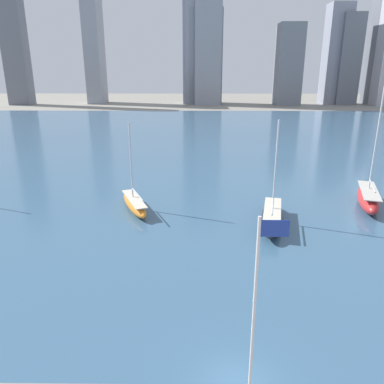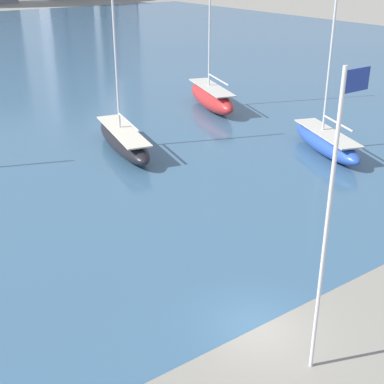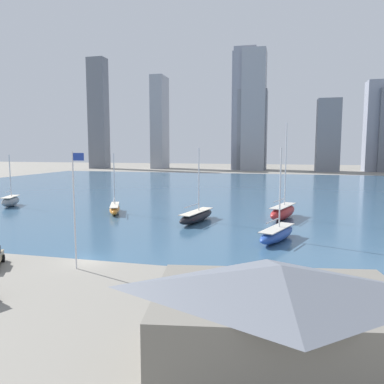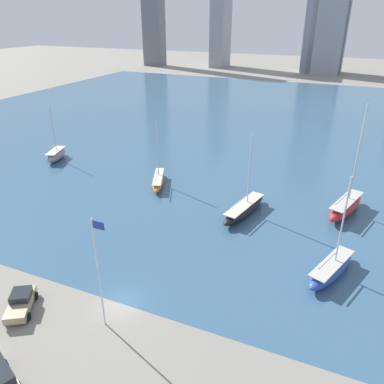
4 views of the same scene
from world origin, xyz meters
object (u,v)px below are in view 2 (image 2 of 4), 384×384
at_px(flag_pole, 329,221).
at_px(sailboat_blue, 326,142).
at_px(sailboat_black, 123,140).
at_px(sailboat_red, 211,97).

xyz_separation_m(flag_pole, sailboat_blue, (18.31, 15.59, -5.13)).
bearing_deg(sailboat_black, sailboat_blue, -25.09).
bearing_deg(sailboat_blue, sailboat_red, 107.82).
xyz_separation_m(sailboat_red, sailboat_black, (-13.09, -5.84, -0.27)).
bearing_deg(sailboat_black, flag_pole, -90.91).
distance_m(sailboat_red, sailboat_black, 14.34).
relative_size(sailboat_red, sailboat_blue, 1.35).
bearing_deg(sailboat_red, sailboat_black, -138.42).
distance_m(flag_pole, sailboat_black, 26.27).
bearing_deg(flag_pole, sailboat_blue, 40.42).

